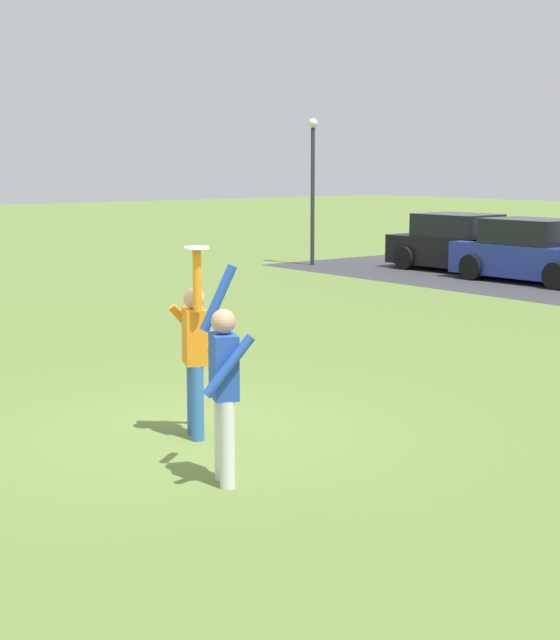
# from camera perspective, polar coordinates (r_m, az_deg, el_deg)

# --- Properties ---
(ground_plane) EXTENTS (120.00, 120.00, 0.00)m
(ground_plane) POSITION_cam_1_polar(r_m,az_deg,el_deg) (10.78, -5.02, -6.66)
(ground_plane) COLOR olive
(person_catcher) EXTENTS (0.58, 0.49, 2.08)m
(person_catcher) POSITION_cam_1_polar(r_m,az_deg,el_deg) (10.36, -5.11, -1.72)
(person_catcher) COLOR #3366B7
(person_catcher) RESTS_ON ground_plane
(person_defender) EXTENTS (0.64, 0.58, 2.04)m
(person_defender) POSITION_cam_1_polar(r_m,az_deg,el_deg) (8.83, -3.36, -3.65)
(person_defender) COLOR silver
(person_defender) RESTS_ON ground_plane
(frisbee_disc) EXTENTS (0.26, 0.26, 0.02)m
(frisbee_disc) POSITION_cam_1_polar(r_m,az_deg,el_deg) (9.99, -4.98, 4.30)
(frisbee_disc) COLOR white
(frisbee_disc) RESTS_ON person_catcher
(parked_car_black) EXTENTS (4.15, 2.14, 1.59)m
(parked_car_black) POSITION_cam_1_polar(r_m,az_deg,el_deg) (27.20, 10.66, 4.41)
(parked_car_black) COLOR black
(parked_car_black) RESTS_ON ground_plane
(parked_car_blue) EXTENTS (4.15, 2.14, 1.59)m
(parked_car_blue) POSITION_cam_1_polar(r_m,az_deg,el_deg) (25.08, 14.84, 3.86)
(parked_car_blue) COLOR #233893
(parked_car_blue) RESTS_ON ground_plane
(lamppost_by_lot) EXTENTS (0.28, 0.28, 4.26)m
(lamppost_by_lot) POSITION_cam_1_polar(r_m,az_deg,el_deg) (28.28, 1.96, 8.51)
(lamppost_by_lot) COLOR #2D2D33
(lamppost_by_lot) RESTS_ON ground_plane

